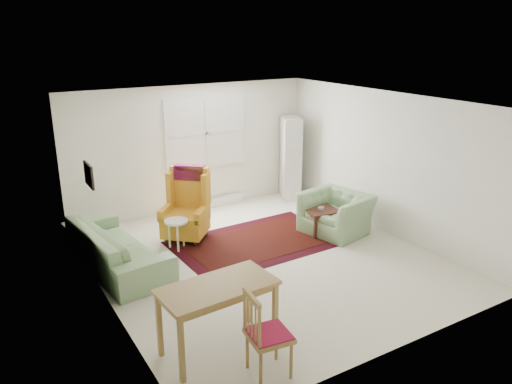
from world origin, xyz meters
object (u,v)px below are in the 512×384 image
coffee_table (321,221)px  cabinet (291,158)px  sofa (115,239)px  desk_chair (269,333)px  stool (177,234)px  wingback_chair (185,205)px  desk (218,318)px  armchair (336,209)px

coffee_table → cabinet: bearing=70.9°
sofa → desk_chair: desk_chair is taller
sofa → stool: 1.08m
wingback_chair → stool: size_ratio=2.44×
sofa → wingback_chair: size_ratio=1.84×
wingback_chair → desk_chair: 3.83m
sofa → stool: sofa is taller
desk → coffee_table: bearing=34.4°
wingback_chair → stool: bearing=-91.2°
coffee_table → sofa: bearing=171.2°
stool → desk_chair: 3.49m
wingback_chair → desk_chair: (-0.68, -3.76, -0.14)m
armchair → desk_chair: size_ratio=1.12×
desk_chair → stool: bearing=0.5°
sofa → armchair: size_ratio=2.09×
wingback_chair → desk_chair: size_ratio=1.28×
wingback_chair → cabinet: size_ratio=0.72×
armchair → stool: (-2.73, 0.79, -0.17)m
sofa → wingback_chair: wingback_chair is taller
sofa → desk: sofa is taller
cabinet → desk_chair: (-3.54, -4.70, -0.39)m
desk → sofa: bearing=98.4°
cabinet → desk_chair: size_ratio=1.78×
desk_chair → wingback_chair: bearing=-3.2°
coffee_table → stool: (-2.49, 0.67, 0.03)m
wingback_chair → coffee_table: 2.44m
stool → coffee_table: bearing=-15.1°
coffee_table → desk: 3.81m
armchair → cabinet: cabinet is taller
sofa → armchair: 3.84m
stool → desk: bearing=-103.1°
sofa → desk_chair: size_ratio=2.35×
cabinet → desk: bearing=-108.7°
stool → desk: desk is taller
sofa → stool: (1.05, 0.12, -0.21)m
stool → desk_chair: (-0.39, -3.46, 0.23)m
armchair → cabinet: size_ratio=0.63×
coffee_table → stool: size_ratio=1.06×
cabinet → desk: size_ratio=1.35×
coffee_table → cabinet: (0.66, 1.91, 0.65)m
armchair → stool: armchair is taller
armchair → desk: size_ratio=0.85×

